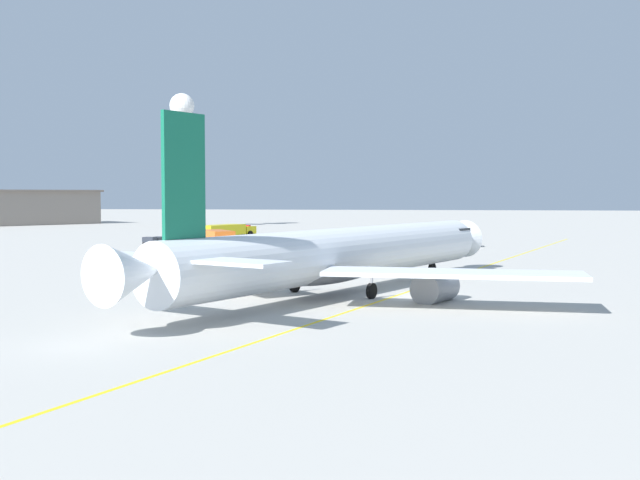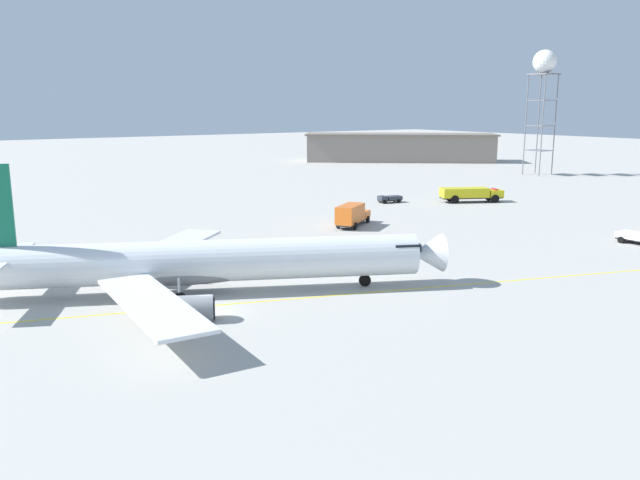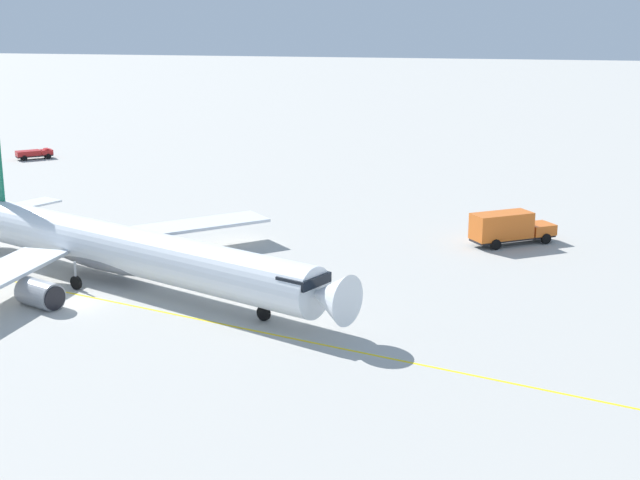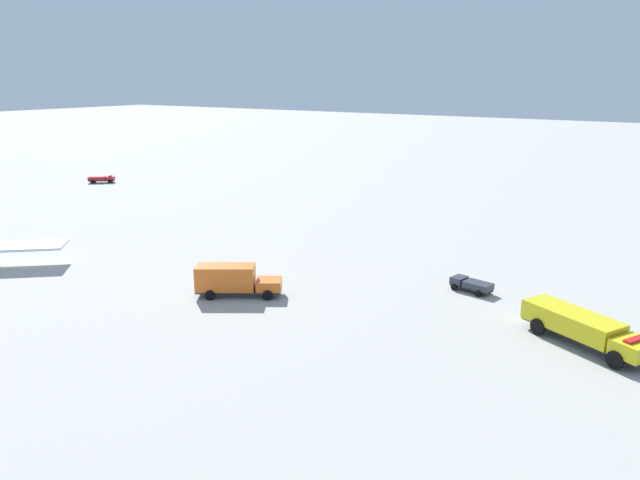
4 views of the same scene
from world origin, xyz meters
name	(u,v)px [view 4 (image 4 of 4)]	position (x,y,z in m)	size (l,w,h in m)	color
fire_tender_truck	(583,327)	(30.51, -63.29, 1.54)	(7.42, 10.87, 2.50)	#232326
baggage_truck_truck	(471,285)	(37.94, -51.37, 0.71)	(2.57, 4.36, 1.22)	#232326
ops_pickup_truck	(101,179)	(59.57, 34.00, 0.80)	(4.63, 5.00, 1.41)	#232326
catering_truck_truck	(233,280)	(23.83, -32.37, 1.67)	(6.55, 8.24, 3.10)	#232326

